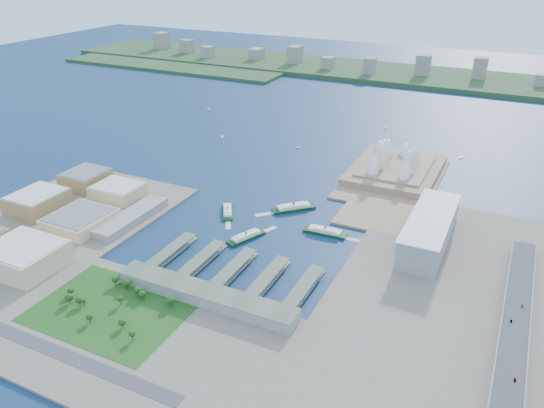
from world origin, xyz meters
The scene contains 26 objects.
ground centered at (0.00, 0.00, 0.00)m, with size 3000.00×3000.00×0.00m, color #0E2342.
west_land centered at (-250.00, -105.00, 1.50)m, with size 220.00×390.00×3.00m, color #796B5D.
south_land centered at (0.00, -210.00, 1.50)m, with size 720.00×180.00×3.00m, color #796B5D.
east_land centered at (240.00, -50.00, 1.50)m, with size 240.00×500.00×3.00m, color #796B5D.
peninsula centered at (107.50, 260.00, 1.50)m, with size 135.00×220.00×3.00m, color #967352.
far_shore centered at (0.00, 980.00, 6.00)m, with size 2200.00×260.00×12.00m, color #2D4926.
opera_house centered at (105.00, 280.00, 32.00)m, with size 134.00×180.00×58.00m, color white, non-canonical shape.
toaster_building centered at (195.00, 80.00, 20.50)m, with size 45.00×155.00×35.00m, color gray.
expressway centered at (300.00, -60.00, 8.93)m, with size 26.00×340.00×11.85m, color gray, non-canonical shape.
west_buildings centered at (-250.00, -70.00, 16.50)m, with size 200.00×280.00×27.00m, color #987B4C, non-canonical shape.
ferry_wharves centered at (14.00, -75.00, 4.65)m, with size 184.00×90.00×9.30m, color #515B44, non-canonical shape.
terminal_building centered at (15.00, -135.00, 9.00)m, with size 200.00×28.00×12.00m, color gray.
park centered at (-60.00, -190.00, 11.00)m, with size 150.00×110.00×16.00m, color #194714, non-canonical shape.
far_skyline centered at (0.00, 960.00, 39.50)m, with size 1900.00×140.00×55.00m, color gray, non-canonical shape.
ferry_a centered at (-66.27, 48.49, 4.69)m, with size 12.63×49.60×9.38m, color #0D351A, non-canonical shape.
ferry_b centered at (10.52, 96.46, 5.68)m, with size 15.28×60.03×11.35m, color #0D351A, non-canonical shape.
ferry_c centered at (-9.78, -2.64, 4.97)m, with size 13.38×52.55×9.94m, color #0D351A, non-canonical shape.
ferry_d centered at (73.30, 52.11, 5.23)m, with size 14.08×55.33×10.46m, color #0D351A, non-canonical shape.
boat_a centered at (-235.68, 318.78, 1.40)m, with size 3.63×14.53×2.80m, color white, non-canonical shape.
boat_b centered at (-82.83, 326.05, 1.34)m, with size 3.46×9.89×2.67m, color white, non-canonical shape.
boat_c centered at (188.20, 401.82, 1.26)m, with size 3.26×11.19×2.52m, color white, non-canonical shape.
boat_d centered at (-358.75, 468.56, 1.25)m, with size 3.24×14.81×2.50m, color white, non-canonical shape.
boat_e centered at (28.67, 506.99, 1.44)m, with size 3.73×11.72×2.88m, color white, non-canonical shape.
car_a centered at (304.00, -131.31, 15.58)m, with size 1.73×4.31×1.47m, color slate.
car_b centered at (296.00, -53.18, 15.55)m, with size 1.49×4.27×1.41m, color slate.
car_c centered at (304.00, -23.96, 15.54)m, with size 1.92×4.73×1.37m, color slate.
Camera 1 is at (268.54, -501.80, 327.02)m, focal length 35.00 mm.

